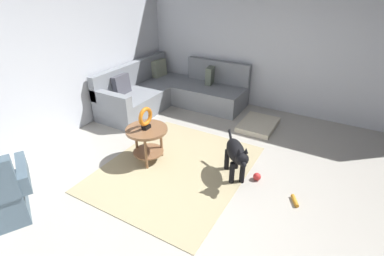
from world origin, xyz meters
name	(u,v)px	position (x,y,z in m)	size (l,w,h in m)	color
ground_plane	(215,193)	(0.00, 0.00, -0.05)	(6.00, 6.00, 0.10)	#B7B2A8
wall_back	(44,58)	(0.00, 2.94, 1.35)	(6.00, 0.12, 2.70)	silver
wall_right	(287,43)	(2.94, 0.00, 1.35)	(0.12, 6.00, 2.70)	silver
area_rug	(176,168)	(0.15, 0.70, 0.01)	(2.30, 1.90, 0.01)	tan
sectional_couch	(170,93)	(1.99, 2.01, 0.29)	(2.20, 2.25, 0.88)	gray
side_table	(147,136)	(0.13, 1.16, 0.42)	(0.60, 0.60, 0.54)	brown
torus_sculpture	(146,118)	(0.13, 1.16, 0.71)	(0.28, 0.08, 0.33)	black
dog_bed_mat	(258,125)	(1.98, 0.08, 0.04)	(0.80, 0.60, 0.09)	beige
dog	(236,154)	(0.38, -0.11, 0.38)	(0.72, 0.54, 0.63)	black
dog_toy_ball	(257,177)	(0.48, -0.40, 0.05)	(0.11, 0.11, 0.11)	red
dog_toy_rope	(295,201)	(0.28, -0.95, 0.03)	(0.05, 0.05, 0.19)	orange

